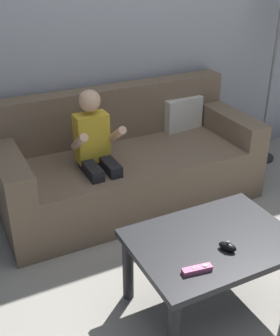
{
  "coord_description": "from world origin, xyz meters",
  "views": [
    {
      "loc": [
        -1.31,
        -1.28,
        1.76
      ],
      "look_at": [
        -0.31,
        0.72,
        0.59
      ],
      "focal_mm": 46.04,
      "sensor_mm": 36.0,
      "label": 1
    }
  ],
  "objects_px": {
    "coffee_table": "(212,251)",
    "game_remote_pink_near_edge": "(197,269)",
    "nunchuk_black": "(228,247)",
    "couch": "(128,164)",
    "person_seated_on_couch": "(97,152)"
  },
  "relations": [
    {
      "from": "coffee_table",
      "to": "game_remote_pink_near_edge",
      "type": "distance_m",
      "value": 0.28
    },
    {
      "from": "coffee_table",
      "to": "nunchuk_black",
      "type": "bearing_deg",
      "value": -84.39
    },
    {
      "from": "game_remote_pink_near_edge",
      "to": "couch",
      "type": "bearing_deg",
      "value": 77.99
    },
    {
      "from": "couch",
      "to": "nunchuk_black",
      "type": "bearing_deg",
      "value": -93.31
    },
    {
      "from": "person_seated_on_couch",
      "to": "coffee_table",
      "type": "height_order",
      "value": "person_seated_on_couch"
    },
    {
      "from": "game_remote_pink_near_edge",
      "to": "nunchuk_black",
      "type": "distance_m",
      "value": 0.23
    },
    {
      "from": "couch",
      "to": "coffee_table",
      "type": "distance_m",
      "value": 1.21
    },
    {
      "from": "person_seated_on_couch",
      "to": "game_remote_pink_near_edge",
      "type": "bearing_deg",
      "value": -89.35
    },
    {
      "from": "couch",
      "to": "person_seated_on_couch",
      "type": "distance_m",
      "value": 0.43
    },
    {
      "from": "couch",
      "to": "game_remote_pink_near_edge",
      "type": "distance_m",
      "value": 1.41
    },
    {
      "from": "couch",
      "to": "coffee_table",
      "type": "height_order",
      "value": "couch"
    },
    {
      "from": "game_remote_pink_near_edge",
      "to": "person_seated_on_couch",
      "type": "bearing_deg",
      "value": 90.65
    },
    {
      "from": "person_seated_on_couch",
      "to": "coffee_table",
      "type": "xyz_separation_m",
      "value": [
        0.22,
        -1.02,
        -0.17
      ]
    },
    {
      "from": "coffee_table",
      "to": "game_remote_pink_near_edge",
      "type": "height_order",
      "value": "game_remote_pink_near_edge"
    },
    {
      "from": "couch",
      "to": "coffee_table",
      "type": "relative_size",
      "value": 2.3
    }
  ]
}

